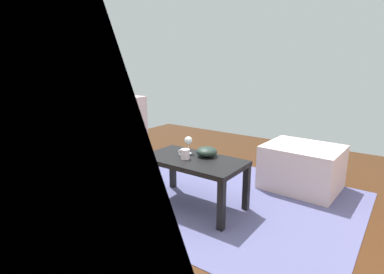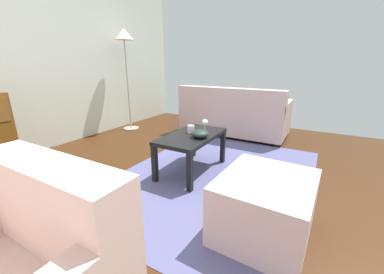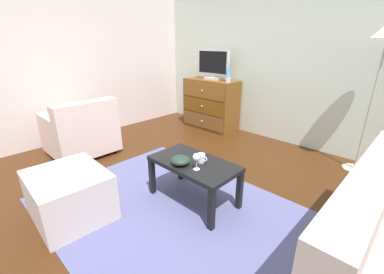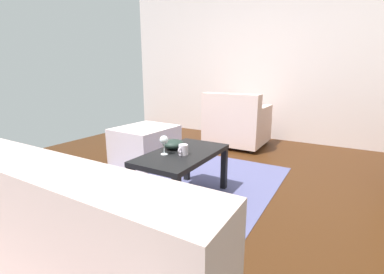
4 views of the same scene
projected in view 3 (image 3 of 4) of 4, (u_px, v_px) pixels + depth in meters
The scene contains 13 objects.
ground_plane at pixel (175, 198), 2.65m from camera, with size 5.46×5.14×0.05m, color #3C200D.
wall_accent_rear at pixel (289, 55), 3.74m from camera, with size 5.46×0.12×2.67m, color beige.
wall_plain_left at pixel (61, 54), 3.78m from camera, with size 0.12×5.14×2.67m, color silver.
area_rug at pixel (173, 213), 2.38m from camera, with size 2.60×1.90×0.01m, color #51517E.
dresser at pixel (211, 104), 4.63m from camera, with size 0.99×0.49×0.88m.
tv at pixel (213, 64), 4.39m from camera, with size 0.65×0.18×0.51m.
lava_lamp at pixel (228, 73), 4.14m from camera, with size 0.09×0.09×0.33m.
coffee_table at pixel (194, 167), 2.44m from camera, with size 0.87×0.47×0.43m.
wine_glass at pixel (197, 158), 2.24m from camera, with size 0.07×0.07×0.16m.
mug at pixel (201, 158), 2.40m from camera, with size 0.11×0.08×0.08m.
bowl_decorative at pixel (181, 160), 2.36m from camera, with size 0.18×0.18×0.08m, color #1F2D27.
armchair at pixel (82, 132), 3.52m from camera, with size 0.80×0.82×0.80m.
ottoman at pixel (70, 195), 2.28m from camera, with size 0.70×0.60×0.44m, color beige.
Camera 3 is at (1.69, -1.49, 1.52)m, focal length 23.56 mm.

